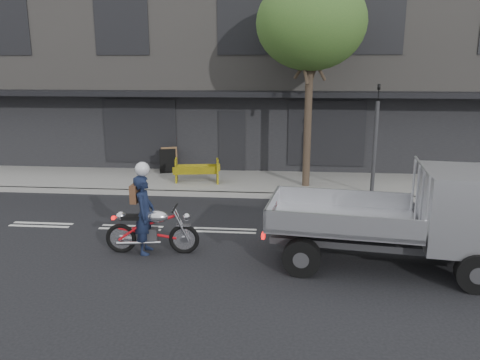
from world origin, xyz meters
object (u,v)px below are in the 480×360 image
motorcycle (152,229)px  sandwich_board (168,161)px  traffic_light_pole (375,146)px  flatbed_ute (444,212)px  construction_barrier (196,172)px  street_tree (311,24)px  rider (145,215)px

motorcycle → sandwich_board: size_ratio=2.23×
traffic_light_pole → motorcycle: traffic_light_pole is taller
flatbed_ute → construction_barrier: 8.55m
street_tree → rider: size_ratio=3.86×
motorcycle → flatbed_ute: (5.99, -0.39, 0.69)m
construction_barrier → sandwich_board: bearing=132.0°
street_tree → rider: 8.15m
traffic_light_pole → flatbed_ute: bearing=-85.8°
traffic_light_pole → construction_barrier: (-5.68, 0.72, -1.08)m
construction_barrier → sandwich_board: size_ratio=1.63×
rider → construction_barrier: (0.08, 5.60, -0.30)m
street_tree → traffic_light_pole: 4.23m
flatbed_ute → street_tree: bearing=118.6°
street_tree → construction_barrier: size_ratio=4.44×
traffic_light_pole → sandwich_board: traffic_light_pole is taller
rider → construction_barrier: size_ratio=1.15×
street_tree → motorcycle: street_tree is taller
motorcycle → rider: rider is taller
motorcycle → flatbed_ute: flatbed_ute is taller
street_tree → traffic_light_pole: bearing=-23.0°
motorcycle → construction_barrier: bearing=87.4°
street_tree → flatbed_ute: street_tree is taller
motorcycle → construction_barrier: motorcycle is taller
flatbed_ute → construction_barrier: (-6.07, 5.99, -0.67)m
flatbed_ute → sandwich_board: 10.50m
street_tree → construction_barrier: 5.97m
rider → flatbed_ute: bearing=-96.9°
rider → flatbed_ute: flatbed_ute is taller
rider → sandwich_board: (-1.23, 7.06, -0.26)m
traffic_light_pole → sandwich_board: 7.39m
street_tree → sandwich_board: bearing=165.2°
flatbed_ute → motorcycle: bearing=-176.4°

